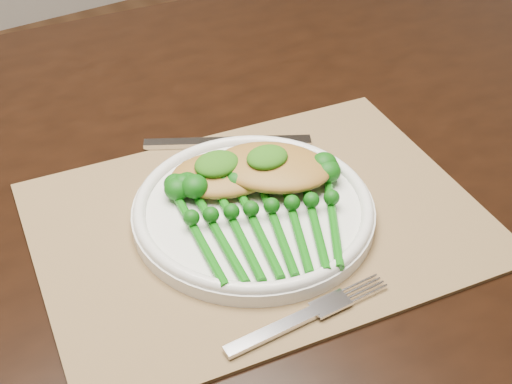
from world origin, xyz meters
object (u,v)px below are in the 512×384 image
placemat (259,221)px  dinner_plate (253,209)px  broccolini_bundle (267,228)px  dining_table (167,369)px  chicken_fillet_left (224,174)px

placemat → dinner_plate: 0.02m
placemat → dinner_plate: dinner_plate is taller
placemat → broccolini_bundle: size_ratio=2.08×
dinner_plate → broccolini_bundle: broccolini_bundle is taller
placemat → broccolini_bundle: 0.04m
dining_table → placemat: placemat is taller
dining_table → dinner_plate: 0.42m
chicken_fillet_left → broccolini_bundle: size_ratio=0.53×
chicken_fillet_left → broccolini_bundle: same height
dinner_plate → chicken_fillet_left: (-0.00, 0.05, 0.02)m
chicken_fillet_left → broccolini_bundle: (-0.00, -0.10, -0.01)m
dining_table → placemat: 0.41m
placemat → dinner_plate: size_ratio=1.80×
dining_table → dinner_plate: dinner_plate is taller
dining_table → placemat: size_ratio=3.55×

